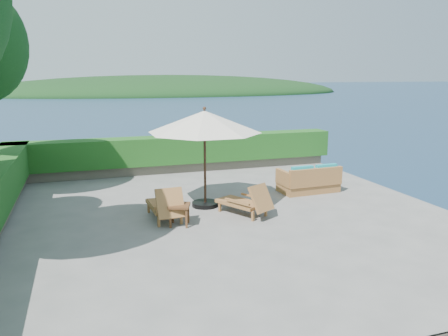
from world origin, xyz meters
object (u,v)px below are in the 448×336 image
object	(u,v)px
lounge_left	(165,205)
lounge_right	(247,201)
patio_umbrella	(205,123)
side_table	(179,208)
wicker_loveseat	(309,181)

from	to	relation	value
lounge_left	lounge_right	distance (m)	2.12
patio_umbrella	side_table	world-z (taller)	patio_umbrella
side_table	wicker_loveseat	world-z (taller)	wicker_loveseat
patio_umbrella	lounge_left	size ratio (longest dim) A/B	2.44
lounge_left	lounge_right	size ratio (longest dim) A/B	1.00
side_table	patio_umbrella	bearing A→B (deg)	52.50
patio_umbrella	lounge_right	distance (m)	2.41
patio_umbrella	wicker_loveseat	size ratio (longest dim) A/B	2.13
wicker_loveseat	patio_umbrella	bearing A→B (deg)	-175.55
lounge_left	wicker_loveseat	size ratio (longest dim) A/B	0.87
lounge_right	wicker_loveseat	bearing A→B (deg)	0.84
lounge_right	wicker_loveseat	world-z (taller)	wicker_loveseat
patio_umbrella	side_table	bearing A→B (deg)	-127.50
side_table	wicker_loveseat	xyz separation A→B (m)	(4.54, 1.78, -0.08)
patio_umbrella	lounge_left	xyz separation A→B (m)	(-1.28, -0.84, -1.96)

